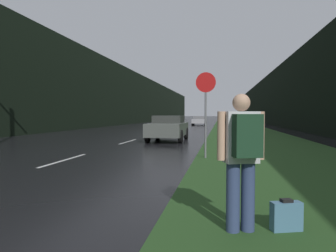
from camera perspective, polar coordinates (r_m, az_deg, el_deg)
The scene contains 11 objects.
grass_verge at distance 40.77m, azimuth 12.99°, elevation -0.01°, with size 6.00×240.00×0.02m, color #26471E.
lane_stripe_b at distance 10.69m, azimuth -19.13°, elevation -6.16°, with size 0.12×3.00×0.01m, color silver.
lane_stripe_c at distance 17.11m, azimuth -7.63°, elevation -2.96°, with size 0.12×3.00×0.01m, color silver.
lane_stripe_d at distance 23.85m, azimuth -2.53°, elevation -1.49°, with size 0.12×3.00×0.01m, color silver.
treeline_far_side at distance 53.07m, azimuth -6.97°, elevation 5.31°, with size 2.00×140.00×8.88m, color black.
treeline_near_side at distance 51.39m, azimuth 19.16°, elevation 4.65°, with size 2.00×140.00×7.69m, color black.
stop_sign at distance 10.51m, azimuth 7.18°, elevation 3.87°, with size 0.70×0.07×3.00m.
hitchhiker_with_backpack at distance 3.94m, azimuth 13.90°, elevation -5.17°, with size 0.60×0.51×1.80m.
suitcase at distance 4.35m, azimuth 21.60°, elevation -15.75°, with size 0.42×0.25×0.44m.
car_passing_near at distance 17.46m, azimuth 0.03°, elevation -0.33°, with size 2.02×4.21×1.47m.
car_passing_far at distance 43.16m, azimuth 5.99°, elevation 1.05°, with size 1.97×4.01×1.32m.
Camera 1 is at (5.17, -0.69, 1.53)m, focal length 32.00 mm.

